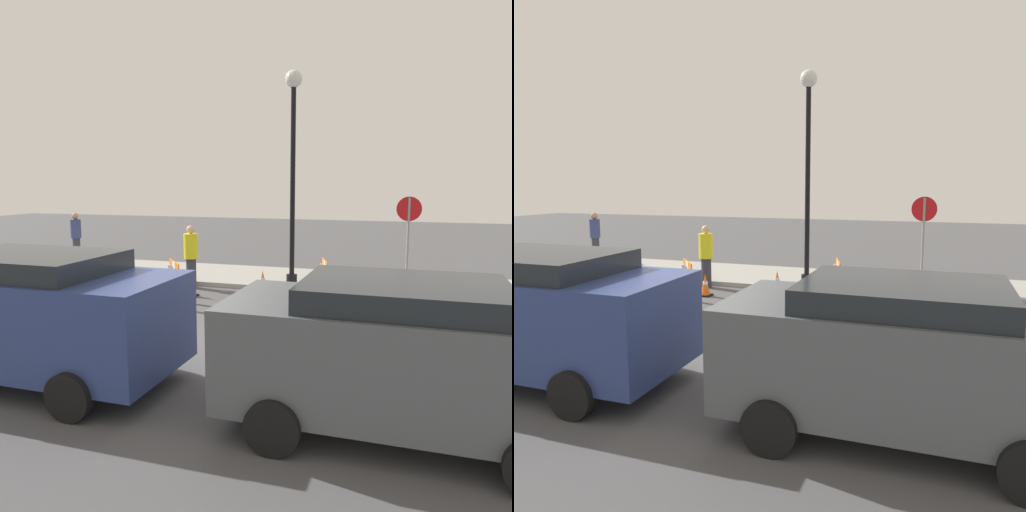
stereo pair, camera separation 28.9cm
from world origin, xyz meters
TOP-DOWN VIEW (x-y plane):
  - ground_plane at (0.00, 0.00)m, footprint 60.00×60.00m
  - sidewalk_slab at (0.00, 5.97)m, footprint 18.00×2.94m
  - streetlamp_post at (0.78, 5.08)m, footprint 0.44×0.44m
  - stop_sign at (3.71, 5.03)m, footprint 0.60×0.06m
  - barricade_0 at (-1.32, 2.40)m, footprint 0.71×0.82m
  - barricade_1 at (1.93, 3.58)m, footprint 0.38×0.84m
  - traffic_cone_0 at (1.80, 4.40)m, footprint 0.30×0.30m
  - traffic_cone_1 at (0.17, 4.40)m, footprint 0.30×0.30m
  - traffic_cone_2 at (-1.34, 3.31)m, footprint 0.30×0.30m
  - person_worker at (-1.78, 4.25)m, footprint 0.49×0.49m
  - person_pedestrian at (-7.29, 6.71)m, footprint 0.45×0.45m
  - parked_car_1 at (-1.19, -2.17)m, footprint 4.22×2.00m
  - parked_car_2 at (3.80, -2.17)m, footprint 3.91×1.96m

SIDE VIEW (x-z plane):
  - ground_plane at x=0.00m, z-range 0.00..0.00m
  - sidewalk_slab at x=0.00m, z-range 0.00..0.12m
  - traffic_cone_1 at x=0.17m, z-range -0.01..0.53m
  - traffic_cone_2 at x=-1.34m, z-range -0.01..0.55m
  - traffic_cone_0 at x=1.80m, z-range -0.01..0.66m
  - barricade_1 at x=1.93m, z-range 0.04..1.06m
  - barricade_0 at x=-1.32m, z-range 0.05..1.07m
  - person_worker at x=-1.78m, z-range 0.06..1.72m
  - parked_car_2 at x=3.80m, z-range 0.11..1.84m
  - person_pedestrian at x=-7.29m, z-range 0.18..1.83m
  - parked_car_1 at x=-1.19m, z-range 0.11..1.93m
  - stop_sign at x=3.71m, z-range 0.52..2.85m
  - streetlamp_post at x=0.78m, z-range 0.89..6.37m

